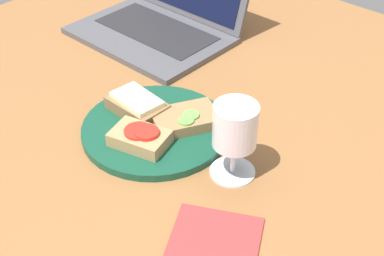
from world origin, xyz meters
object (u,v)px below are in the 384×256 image
(sandwich_with_cucumber, at_px, (186,119))
(plate, at_px, (155,129))
(sandwich_with_cheese, at_px, (139,104))
(laptop, at_px, (164,16))
(napkin, at_px, (215,241))
(sandwich_with_tomato, at_px, (140,137))
(wine_glass, at_px, (235,129))

(sandwich_with_cucumber, bearing_deg, plate, -132.81)
(sandwich_with_cheese, distance_m, laptop, 0.34)
(laptop, height_order, napkin, laptop)
(sandwich_with_cucumber, distance_m, sandwich_with_tomato, 0.09)
(sandwich_with_cucumber, xyz_separation_m, sandwich_with_cheese, (-0.09, -0.03, 0.00))
(sandwich_with_cheese, bearing_deg, sandwich_with_cucumber, 17.45)
(napkin, bearing_deg, sandwich_with_cucumber, 141.35)
(sandwich_with_cucumber, relative_size, sandwich_with_tomato, 1.25)
(sandwich_with_cheese, relative_size, sandwich_with_tomato, 1.02)
(wine_glass, xyz_separation_m, napkin, (0.07, -0.13, -0.09))
(wine_glass, height_order, laptop, laptop)
(plate, distance_m, wine_glass, 0.19)
(wine_glass, distance_m, napkin, 0.17)
(sandwich_with_cheese, height_order, wine_glass, wine_glass)
(sandwich_with_cheese, height_order, napkin, sandwich_with_cheese)
(sandwich_with_cheese, bearing_deg, laptop, 126.70)
(plate, distance_m, laptop, 0.38)
(sandwich_with_tomato, bearing_deg, napkin, -17.45)
(wine_glass, relative_size, napkin, 1.05)
(sandwich_with_cucumber, relative_size, sandwich_with_cheese, 1.24)
(napkin, bearing_deg, wine_glass, 119.05)
(sandwich_with_tomato, relative_size, laptop, 0.32)
(plate, distance_m, sandwich_with_cheese, 0.06)
(wine_glass, bearing_deg, laptop, 146.78)
(sandwich_with_cucumber, height_order, sandwich_with_cheese, sandwich_with_cheese)
(sandwich_with_tomato, xyz_separation_m, wine_glass, (0.15, 0.06, 0.06))
(sandwich_with_cucumber, xyz_separation_m, wine_glass, (0.13, -0.03, 0.06))
(napkin, bearing_deg, sandwich_with_cheese, 155.53)
(wine_glass, bearing_deg, sandwich_with_tomato, -158.55)
(sandwich_with_cheese, distance_m, napkin, 0.32)
(sandwich_with_tomato, distance_m, napkin, 0.23)
(wine_glass, bearing_deg, plate, -177.45)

